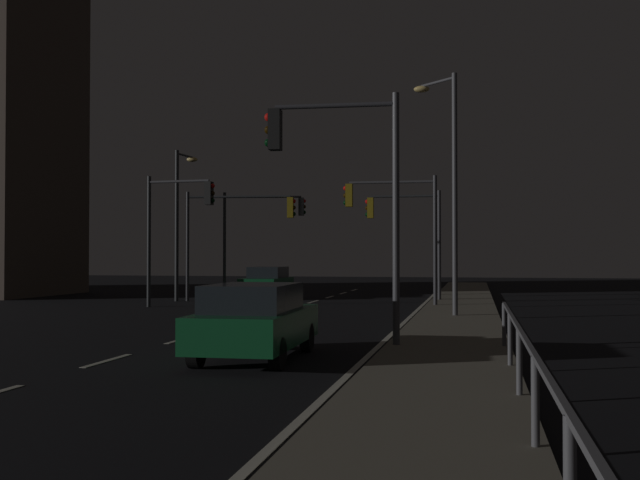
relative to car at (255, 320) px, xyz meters
name	(u,v)px	position (x,y,z in m)	size (l,w,h in m)	color
ground_plane	(189,337)	(-2.91, 3.74, -0.82)	(112.00, 112.00, 0.00)	black
sidewalk_right	(450,341)	(3.85, 3.74, -0.75)	(2.77, 77.00, 0.14)	gray
lane_markings_center	(231,325)	(-2.91, 7.24, -0.82)	(0.14, 50.00, 0.01)	silver
lane_edge_line	(403,324)	(2.22, 8.74, -0.82)	(0.14, 53.00, 0.01)	silver
car	(255,320)	(0.00, 0.00, 0.00)	(1.93, 4.44, 1.57)	#14592D
car_oncoming	(267,282)	(-5.89, 21.96, 0.00)	(1.91, 4.44, 1.57)	#14592D
traffic_light_mid_left	(406,223)	(1.33, 19.79, 2.82)	(3.48, 0.35, 4.99)	#38383D
traffic_light_far_left	(260,222)	(-6.81, 23.71, 3.09)	(4.40, 0.88, 5.52)	#2D3033
traffic_light_mid_right	(395,214)	(1.20, 16.04, 3.04)	(3.87, 0.37, 5.29)	#38383D
traffic_light_far_center	(176,216)	(-7.69, 14.39, 2.98)	(3.04, 0.43, 5.47)	#2D3033
traffic_light_near_right	(341,170)	(1.44, 2.03, 3.29)	(3.14, 0.38, 5.72)	#4C4C51
traffic_light_near_left	(236,222)	(-6.53, 18.79, 2.88)	(5.21, 0.76, 5.15)	#38383D
street_lamp_median	(449,172)	(3.59, 11.03, 4.18)	(1.55, 1.39, 8.20)	#4C4C51
street_lamp_across_street	(180,211)	(-9.29, 18.69, 3.46)	(0.56, 1.82, 7.12)	#2D3033
barrier_fence	(535,377)	(5.09, -6.73, 0.05)	(0.09, 18.16, 0.98)	#59595E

